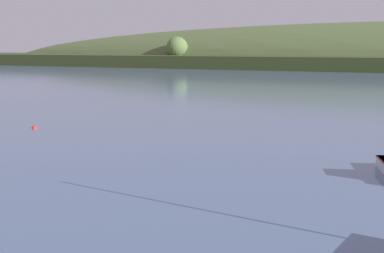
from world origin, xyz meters
name	(u,v)px	position (x,y,z in m)	size (l,w,h in m)	color
mooring_buoy_far_upstream	(35,128)	(-14.52, 37.70, 0.00)	(0.55, 0.55, 0.63)	red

